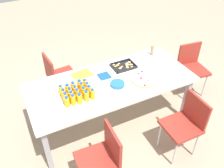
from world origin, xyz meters
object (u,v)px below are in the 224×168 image
object	(u,v)px
chair_far_left	(58,75)
juice_bottle_5	(66,98)
napkin_stack	(104,76)
cardboard_tube	(152,50)
juice_bottle_16	(68,89)
chair_near_right	(186,122)
juice_bottle_11	(70,93)
juice_bottle_1	(73,100)
juice_bottle_13	(82,88)
juice_bottle_10	(64,94)
party_table	(111,85)
chair_end	(191,65)
juice_bottle_6	(71,96)
juice_bottle_2	(80,99)
juice_bottle_8	(84,92)
juice_bottle_15	(61,90)
paper_folder	(82,75)
plate_stack	(117,84)
juice_bottle_12	(75,91)
juice_bottle_9	(89,91)
juice_bottle_3	(86,96)
juice_bottle_14	(87,87)
juice_bottle_4	(93,94)
juice_bottle_18	(80,85)
chair_near_left	(102,156)
juice_bottle_0	(67,102)
juice_bottle_17	(73,87)
juice_bottle_19	(85,84)
snack_tray	(124,66)
juice_bottle_7	(77,94)

from	to	relation	value
chair_far_left	juice_bottle_5	world-z (taller)	juice_bottle_5
napkin_stack	cardboard_tube	xyz separation A→B (m)	(0.87, 0.17, 0.07)
juice_bottle_5	juice_bottle_16	world-z (taller)	juice_bottle_5
chair_near_right	juice_bottle_11	xyz separation A→B (m)	(-1.15, 0.77, 0.31)
juice_bottle_1	juice_bottle_13	xyz separation A→B (m)	(0.16, 0.15, 0.00)
juice_bottle_10	juice_bottle_16	bearing A→B (deg)	43.52
party_table	chair_end	world-z (taller)	chair_end
chair_end	juice_bottle_11	world-z (taller)	juice_bottle_11
juice_bottle_6	juice_bottle_2	bearing A→B (deg)	-45.52
juice_bottle_8	juice_bottle_15	world-z (taller)	juice_bottle_8
juice_bottle_13	paper_folder	bearing A→B (deg)	69.15
juice_bottle_11	plate_stack	bearing A→B (deg)	-5.44
juice_bottle_12	juice_bottle_9	bearing A→B (deg)	-25.36
chair_far_left	chair_near_right	bearing A→B (deg)	28.20
chair_near_right	cardboard_tube	xyz separation A→B (m)	(0.25, 1.14, 0.32)
juice_bottle_3	juice_bottle_5	distance (m)	0.24
party_table	juice_bottle_12	xyz separation A→B (m)	(-0.50, -0.05, 0.13)
juice_bottle_9	juice_bottle_10	xyz separation A→B (m)	(-0.29, 0.08, -0.00)
juice_bottle_2	juice_bottle_14	size ratio (longest dim) A/B	0.99
juice_bottle_14	juice_bottle_15	bearing A→B (deg)	165.17
juice_bottle_10	juice_bottle_4	bearing A→B (deg)	-27.35
juice_bottle_4	napkin_stack	distance (m)	0.46
chair_near_right	juice_bottle_2	size ratio (longest dim) A/B	6.24
juice_bottle_11	plate_stack	distance (m)	0.60
chair_far_left	juice_bottle_18	xyz separation A→B (m)	(0.08, -0.77, 0.31)
cardboard_tube	chair_end	bearing A→B (deg)	-19.08
juice_bottle_11	cardboard_tube	size ratio (longest dim) A/B	0.86
chair_far_left	cardboard_tube	xyz separation A→B (m)	(1.34, -0.49, 0.32)
juice_bottle_8	cardboard_tube	bearing A→B (deg)	19.18
juice_bottle_5	juice_bottle_10	bearing A→B (deg)	88.40
juice_bottle_6	juice_bottle_18	xyz separation A→B (m)	(0.16, 0.15, 0.00)
juice_bottle_14	juice_bottle_18	bearing A→B (deg)	132.60
chair_near_left	juice_bottle_1	distance (m)	0.70
juice_bottle_0	juice_bottle_10	distance (m)	0.15
chair_far_left	juice_bottle_17	world-z (taller)	juice_bottle_17
juice_bottle_0	juice_bottle_9	bearing A→B (deg)	13.47
juice_bottle_13	juice_bottle_9	bearing A→B (deg)	-50.07
juice_bottle_1	juice_bottle_4	world-z (taller)	juice_bottle_1
juice_bottle_17	plate_stack	world-z (taller)	juice_bottle_17
chair_end	juice_bottle_10	xyz separation A→B (m)	(-2.11, -0.14, 0.31)
juice_bottle_8	juice_bottle_19	world-z (taller)	juice_bottle_8
juice_bottle_0	juice_bottle_13	xyz separation A→B (m)	(0.23, 0.15, 0.01)
chair_end	juice_bottle_13	world-z (taller)	juice_bottle_13
juice_bottle_15	napkin_stack	distance (m)	0.63
juice_bottle_18	snack_tray	size ratio (longest dim) A/B	0.46
cardboard_tube	napkin_stack	bearing A→B (deg)	-168.77
juice_bottle_7	juice_bottle_9	xyz separation A→B (m)	(0.15, 0.00, -0.00)
juice_bottle_9	juice_bottle_18	bearing A→B (deg)	114.01
chair_near_right	juice_bottle_15	bearing A→B (deg)	56.16
juice_bottle_1	juice_bottle_10	distance (m)	0.16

